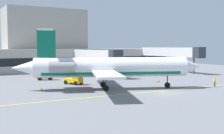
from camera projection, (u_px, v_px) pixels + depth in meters
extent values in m
cube|color=slate|center=(165.00, 93.00, 41.88)|extent=(120.00, 120.00, 0.10)
cube|color=yellow|center=(157.00, 91.00, 43.33)|extent=(108.00, 0.24, 0.01)
cube|color=red|center=(83.00, 86.00, 49.31)|extent=(0.30, 8.00, 0.01)
cube|color=#ADA89E|center=(76.00, 59.00, 86.24)|extent=(57.85, 15.90, 6.06)
cube|color=#9F9A91|center=(45.00, 29.00, 85.12)|extent=(22.73, 11.13, 11.50)
cube|color=black|center=(87.00, 61.00, 79.30)|extent=(55.54, 0.12, 1.94)
cube|color=silver|center=(167.00, 52.00, 79.21)|extent=(1.40, 21.50, 2.40)
cube|color=#2D333D|center=(199.00, 53.00, 69.08)|extent=(2.40, 2.00, 2.64)
cylinder|color=#4C4C51|center=(147.00, 62.00, 87.47)|extent=(0.44, 0.44, 4.08)
cylinder|color=#4C4C51|center=(194.00, 66.00, 70.78)|extent=(0.44, 0.44, 4.08)
cube|color=silver|center=(93.00, 55.00, 69.02)|extent=(1.40, 20.07, 2.40)
cube|color=#2D333D|center=(116.00, 56.00, 59.51)|extent=(2.40, 2.00, 2.64)
cylinder|color=#4C4C51|center=(79.00, 65.00, 76.64)|extent=(0.44, 0.44, 3.51)
cylinder|color=#4C4C51|center=(112.00, 70.00, 61.19)|extent=(0.44, 0.44, 3.51)
cylinder|color=white|center=(112.00, 67.00, 45.28)|extent=(23.26, 11.54, 3.05)
cube|color=#0C664C|center=(112.00, 72.00, 45.34)|extent=(20.93, 10.39, 0.55)
cone|color=white|center=(191.00, 66.00, 47.06)|extent=(4.22, 4.01, 2.99)
cone|color=white|center=(24.00, 68.00, 43.46)|extent=(4.64, 3.86, 2.59)
cube|color=white|center=(98.00, 67.00, 51.87)|extent=(6.95, 11.12, 0.28)
cube|color=white|center=(107.00, 74.00, 38.32)|extent=(6.95, 11.12, 0.28)
cylinder|color=gray|center=(63.00, 65.00, 46.60)|extent=(4.02, 2.90, 1.68)
cylinder|color=gray|center=(62.00, 67.00, 41.85)|extent=(4.02, 2.90, 1.68)
cube|color=#0C664C|center=(46.00, 44.00, 43.66)|extent=(2.64, 1.23, 4.18)
cube|color=white|center=(46.00, 30.00, 43.52)|extent=(3.77, 5.32, 0.20)
cylinder|color=#3F3F44|center=(167.00, 79.00, 46.67)|extent=(0.20, 0.20, 1.49)
cylinder|color=black|center=(167.00, 85.00, 46.73)|extent=(0.97, 0.65, 0.90)
cylinder|color=#3F3F44|center=(103.00, 79.00, 47.22)|extent=(0.20, 0.20, 1.49)
cylinder|color=black|center=(103.00, 85.00, 47.29)|extent=(0.97, 0.65, 0.90)
cylinder|color=#3F3F44|center=(106.00, 82.00, 43.30)|extent=(0.20, 0.20, 1.49)
cylinder|color=black|center=(106.00, 88.00, 43.37)|extent=(0.97, 0.65, 0.90)
cube|color=#19389E|center=(130.00, 70.00, 74.44)|extent=(3.02, 4.43, 0.46)
cube|color=navy|center=(126.00, 67.00, 75.10)|extent=(1.89, 2.06, 1.10)
cylinder|color=black|center=(123.00, 71.00, 74.75)|extent=(0.53, 0.75, 0.70)
cylinder|color=black|center=(127.00, 71.00, 75.93)|extent=(0.53, 0.75, 0.70)
cylinder|color=black|center=(133.00, 72.00, 72.98)|extent=(0.53, 0.75, 0.70)
cylinder|color=black|center=(136.00, 71.00, 74.16)|extent=(0.53, 0.75, 0.70)
cube|color=#E5B20C|center=(73.00, 80.00, 51.30)|extent=(2.76, 3.66, 0.66)
cube|color=#C3970A|center=(77.00, 75.00, 50.69)|extent=(1.76, 1.78, 1.34)
cylinder|color=black|center=(81.00, 82.00, 51.24)|extent=(0.56, 0.75, 0.70)
cylinder|color=black|center=(76.00, 83.00, 50.06)|extent=(0.56, 0.75, 0.70)
cylinder|color=black|center=(71.00, 81.00, 52.59)|extent=(0.56, 0.75, 0.70)
cylinder|color=black|center=(66.00, 82.00, 51.40)|extent=(0.56, 0.75, 0.70)
cube|color=#E5B20C|center=(45.00, 77.00, 58.07)|extent=(3.34, 2.67, 0.65)
cube|color=#C3970A|center=(49.00, 72.00, 58.07)|extent=(1.66, 1.79, 1.28)
cylinder|color=black|center=(51.00, 78.00, 58.96)|extent=(0.75, 0.55, 0.70)
cylinder|color=black|center=(50.00, 79.00, 57.39)|extent=(0.75, 0.55, 0.70)
cylinder|color=black|center=(41.00, 78.00, 58.79)|extent=(0.75, 0.55, 0.70)
cylinder|color=black|center=(39.00, 79.00, 57.22)|extent=(0.75, 0.55, 0.70)
cylinder|color=#191E33|center=(215.00, 84.00, 47.98)|extent=(0.18, 0.18, 0.85)
cylinder|color=#191E33|center=(215.00, 84.00, 47.79)|extent=(0.18, 0.18, 0.85)
cylinder|color=yellow|center=(215.00, 80.00, 47.83)|extent=(0.34, 0.34, 0.62)
sphere|color=tan|center=(215.00, 77.00, 47.81)|extent=(0.24, 0.24, 0.24)
cylinder|color=yellow|center=(215.00, 78.00, 48.02)|extent=(0.34, 0.33, 0.50)
cylinder|color=#F2590C|center=(215.00, 76.00, 48.00)|extent=(0.06, 0.06, 0.28)
cylinder|color=yellow|center=(215.00, 78.00, 47.60)|extent=(0.34, 0.33, 0.50)
cylinder|color=#F2590C|center=(215.00, 77.00, 47.58)|extent=(0.06, 0.06, 0.28)
cone|color=orange|center=(42.00, 89.00, 43.40)|extent=(0.36, 0.36, 0.55)
cube|color=black|center=(42.00, 91.00, 43.42)|extent=(0.47, 0.47, 0.04)
cone|color=orange|center=(158.00, 81.00, 54.33)|extent=(0.36, 0.36, 0.55)
cube|color=black|center=(158.00, 82.00, 54.34)|extent=(0.47, 0.47, 0.04)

